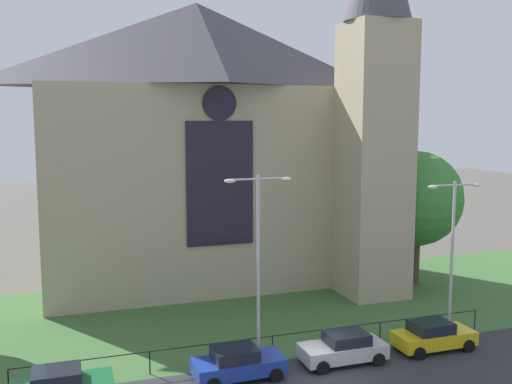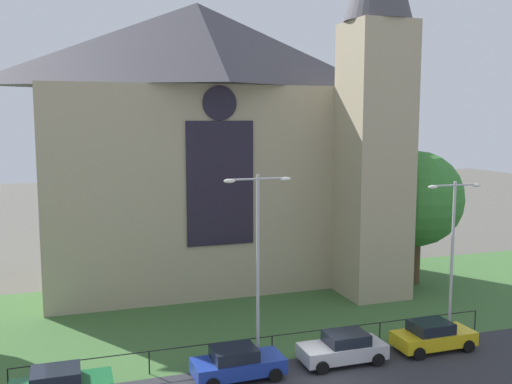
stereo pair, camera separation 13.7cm
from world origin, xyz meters
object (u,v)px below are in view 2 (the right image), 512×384
Objects in this scene: streetlamp_far at (453,239)px; parked_car_silver at (343,348)px; parked_car_yellow at (433,336)px; tree_right_far at (415,199)px; streetlamp_near at (258,246)px; parked_car_blue at (237,363)px; church_building at (211,140)px.

streetlamp_far is 8.82m from parked_car_silver.
streetlamp_far is 2.02× the size of parked_car_yellow.
streetlamp_far reaches higher than parked_car_silver.
tree_right_far is 17.75m from streetlamp_near.
streetlamp_near is 2.19× the size of parked_car_silver.
streetlamp_near is at bearing -22.22° from parked_car_silver.
parked_car_silver is (-11.18, -11.03, -5.38)m from tree_right_far.
streetlamp_near is 2.17× the size of parked_car_blue.
tree_right_far is 13.68m from parked_car_yellow.
streetlamp_near is 1.08× the size of streetlamp_far.
parked_car_silver is 5.14m from parked_car_yellow.
streetlamp_near reaches higher than parked_car_silver.
parked_car_blue is at bearing -132.87° from streetlamp_near.
parked_car_yellow is (-2.19, -1.60, -4.64)m from streetlamp_far.
streetlamp_near is (-15.03, -9.43, -0.35)m from tree_right_far.
parked_car_silver is (2.30, -16.92, -9.53)m from church_building.
streetlamp_near is at bearing -95.81° from church_building.
church_building is at bearing 113.30° from parked_car_yellow.
parked_car_blue and parked_car_silver have the same top height.
church_building is 3.06× the size of streetlamp_far.
tree_right_far reaches higher than parked_car_silver.
parked_car_blue is at bearing -172.51° from streetlamp_far.
church_building is 6.13× the size of parked_car_blue.
tree_right_far is at bearing 32.09° from streetlamp_near.
church_building is 2.82× the size of streetlamp_near.
parked_car_yellow is at bearing -118.72° from tree_right_far.
church_building is 6.17× the size of parked_car_yellow.
parked_car_blue is (-16.59, -11.10, -5.38)m from tree_right_far.
church_building is at bearing 84.19° from streetlamp_near.
parked_car_blue is at bearing 1.11° from parked_car_silver.
parked_car_yellow is (10.55, 0.07, 0.00)m from parked_car_blue.
church_building is 19.73m from parked_car_blue.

